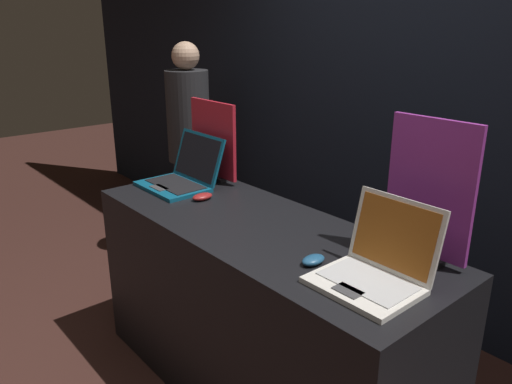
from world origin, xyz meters
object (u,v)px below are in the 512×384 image
Objects in this scene: mouse_front at (202,197)px; person_bystander at (190,151)px; laptop_back at (376,265)px; laptop_front at (183,175)px; mouse_back at (313,260)px; promo_stand_back at (429,194)px; promo_stand_front at (213,142)px.

mouse_front is 0.07× the size of person_bystander.
mouse_front is at bearing 178.41° from laptop_back.
laptop_back is at bearing -3.31° from laptop_front.
laptop_back is 3.40× the size of mouse_back.
mouse_back is at bearing -7.13° from laptop_front.
laptop_front is 1.38m from promo_stand_back.
promo_stand_back is (0.00, 0.29, 0.19)m from laptop_back.
laptop_back is 2.25m from person_bystander.
mouse_front is 0.86m from mouse_back.
mouse_back is (1.11, -0.35, -0.20)m from promo_stand_front.
mouse_front is (0.26, -0.05, -0.05)m from laptop_front.
promo_stand_back reaches higher than promo_stand_front.
mouse_back is at bearing -17.54° from promo_stand_front.
laptop_front reaches higher than mouse_back.
laptop_front is at bearing 169.41° from mouse_front.
laptop_back is 0.64× the size of promo_stand_back.
laptop_front is 0.26m from promo_stand_front.
laptop_back is at bearing -12.17° from promo_stand_front.
mouse_back is 0.19× the size of promo_stand_back.
promo_stand_back is at bearing -9.31° from person_bystander.
person_bystander is (-0.80, 0.57, -0.12)m from laptop_front.
laptop_front is at bearing 172.87° from mouse_back.
mouse_front is 1.15m from promo_stand_back.
person_bystander reaches higher than mouse_back.
laptop_front is 0.24× the size of person_bystander.
mouse_back is 2.04m from person_bystander.
promo_stand_back is (1.35, 0.22, 0.20)m from laptop_front.
promo_stand_front is 0.27× the size of person_bystander.
mouse_front is at bearing -10.59° from laptop_front.
laptop_front is 0.99m from person_bystander.
promo_stand_back is 0.33× the size of person_bystander.
promo_stand_front is 1.35m from promo_stand_back.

